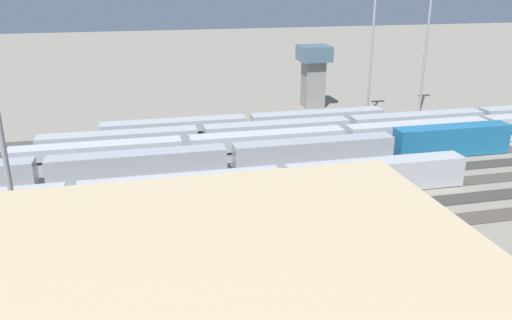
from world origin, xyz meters
TOP-DOWN VIEW (x-y plane):
  - ground_plane at (0.00, 0.00)m, footprint 400.00×400.00m
  - track_bed_0 at (0.00, -20.00)m, footprint 140.00×2.80m
  - track_bed_1 at (0.00, -15.00)m, footprint 140.00×2.80m
  - track_bed_2 at (0.00, -10.00)m, footprint 140.00×2.80m
  - track_bed_3 at (0.00, -5.00)m, footprint 140.00×2.80m
  - track_bed_4 at (0.00, 0.00)m, footprint 140.00×2.80m
  - track_bed_5 at (0.00, 5.00)m, footprint 140.00×2.80m
  - track_bed_6 at (0.00, 10.00)m, footprint 140.00×2.80m
  - track_bed_7 at (0.00, 15.00)m, footprint 140.00×2.80m
  - track_bed_8 at (0.00, 20.00)m, footprint 140.00×2.80m
  - train_on_track_6 at (16.47, 10.00)m, footprint 71.40×3.00m
  - train_on_track_2 at (-12.43, -10.00)m, footprint 95.60×3.00m
  - train_on_track_8 at (9.95, 20.00)m, footprint 10.00×3.00m
  - train_on_track_1 at (3.24, -15.00)m, footprint 47.20×3.06m
  - train_on_track_4 at (10.55, 0.00)m, footprint 90.60×3.00m
  - train_on_track_3 at (2.47, -5.00)m, footprint 119.80×3.06m
  - light_mast_0 at (-32.97, -23.65)m, footprint 2.80×0.70m
  - light_mast_2 at (-21.15, -22.04)m, footprint 2.80×0.70m
  - control_tower at (-14.27, -33.54)m, footprint 6.00×6.00m

SIDE VIEW (x-z plane):
  - ground_plane at x=0.00m, z-range 0.00..0.00m
  - track_bed_0 at x=0.00m, z-range 0.00..0.12m
  - track_bed_1 at x=0.00m, z-range 0.00..0.12m
  - track_bed_2 at x=0.00m, z-range 0.00..0.12m
  - track_bed_3 at x=0.00m, z-range 0.00..0.12m
  - track_bed_4 at x=0.00m, z-range 0.00..0.12m
  - track_bed_5 at x=0.00m, z-range 0.00..0.12m
  - track_bed_6 at x=0.00m, z-range 0.00..0.12m
  - track_bed_7 at x=0.00m, z-range 0.00..0.12m
  - track_bed_8 at x=0.00m, z-range 0.00..0.12m
  - train_on_track_3 at x=2.47m, z-range 0.10..3.90m
  - train_on_track_1 at x=3.24m, z-range 0.11..3.91m
  - train_on_track_2 at x=-12.43m, z-range 0.12..3.92m
  - train_on_track_6 at x=16.47m, z-range 0.12..3.92m
  - train_on_track_4 at x=10.55m, z-range -0.11..4.29m
  - train_on_track_8 at x=9.95m, z-range -0.34..4.66m
  - control_tower at x=-14.27m, z-range 1.09..13.53m
  - light_mast_2 at x=-21.15m, z-range 3.66..29.44m
  - light_mast_0 at x=-32.97m, z-range 3.79..32.26m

